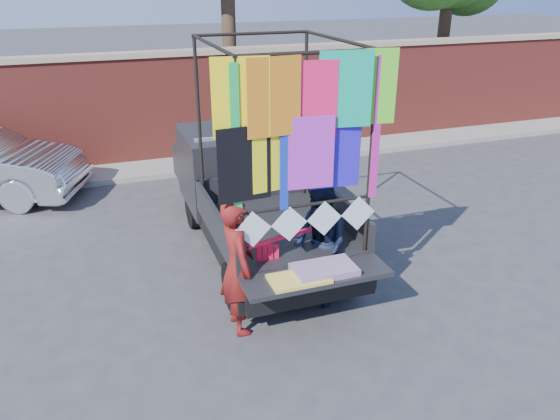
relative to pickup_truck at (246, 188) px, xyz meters
name	(u,v)px	position (x,y,z in m)	size (l,w,h in m)	color
ground	(315,301)	(0.29, -2.39, -0.88)	(90.00, 90.00, 0.00)	#38383A
brick_wall	(204,104)	(0.29, 4.61, 0.45)	(30.00, 0.45, 2.61)	#9B382D
curb	(213,162)	(0.29, 3.91, -0.82)	(30.00, 1.20, 0.12)	gray
pickup_truck	(246,188)	(0.00, 0.00, 0.00)	(2.19, 5.51, 3.47)	black
woman	(238,266)	(-0.88, -2.62, 0.03)	(0.66, 0.43, 1.81)	maroon
man	(320,244)	(0.34, -2.38, 0.01)	(0.86, 0.67, 1.78)	black
streamer_bundle	(273,253)	(-0.38, -2.51, 0.07)	(0.95, 0.27, 0.66)	#FF0D36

